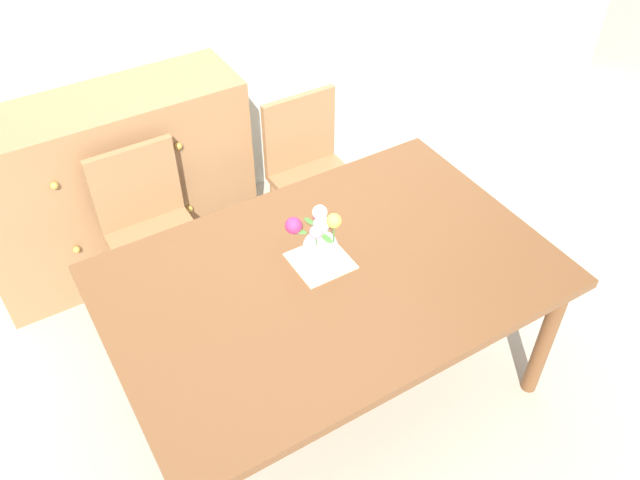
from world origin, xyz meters
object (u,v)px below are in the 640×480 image
flower_vase (319,239)px  dresser (115,186)px  chair_right (310,167)px  chair_left (150,225)px  dining_table (330,286)px

flower_vase → dresser: bearing=111.4°
chair_right → flower_vase: bearing=61.6°
chair_left → chair_right: bearing=-180.0°
chair_left → dresser: bearing=-84.1°
dresser → dining_table: bearing=-69.7°
chair_left → flower_vase: size_ratio=3.46×
dining_table → dresser: dresser is taller
chair_right → flower_vase: 1.02m
dining_table → flower_vase: flower_vase is taller
chair_right → flower_vase: size_ratio=3.46×
chair_right → dresser: (-0.94, 0.41, -0.02)m
dining_table → chair_left: 1.04m
chair_right → dining_table: bearing=64.0°
chair_left → chair_right: size_ratio=1.00×
dining_table → chair_left: (-0.45, 0.92, -0.16)m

